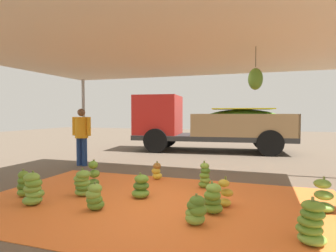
{
  "coord_description": "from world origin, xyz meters",
  "views": [
    {
      "loc": [
        1.8,
        -4.67,
        1.62
      ],
      "look_at": [
        -0.55,
        2.38,
        1.29
      ],
      "focal_mm": 30.19,
      "sensor_mm": 36.0,
      "label": 1
    }
  ],
  "objects": [
    {
      "name": "banana_bunch_0",
      "position": [
        1.21,
        0.23,
        0.22
      ],
      "size": [
        0.33,
        0.32,
        0.52
      ],
      "color": "gold",
      "rests_on": "tarp_orange"
    },
    {
      "name": "banana_bunch_10",
      "position": [
        -2.57,
        -0.42,
        0.24
      ],
      "size": [
        0.33,
        0.33,
        0.53
      ],
      "color": "#60932D",
      "rests_on": "tarp_orange"
    },
    {
      "name": "cargo_truck_main",
      "position": [
        -0.47,
        7.34,
        1.21
      ],
      "size": [
        6.76,
        2.92,
        2.4
      ],
      "color": "#2D2D2D",
      "rests_on": "ground"
    },
    {
      "name": "banana_bunch_4",
      "position": [
        2.77,
        0.46,
        0.25
      ],
      "size": [
        0.42,
        0.43,
        0.58
      ],
      "color": "#6B9E38",
      "rests_on": "tarp_orange"
    },
    {
      "name": "banana_bunch_9",
      "position": [
        -0.38,
        0.23,
        0.21
      ],
      "size": [
        0.48,
        0.48,
        0.47
      ],
      "color": "#60932D",
      "rests_on": "tarp_orange"
    },
    {
      "name": "banana_bunch_12",
      "position": [
        0.64,
        1.32,
        0.26
      ],
      "size": [
        0.34,
        0.33,
        0.59
      ],
      "color": "#60932D",
      "rests_on": "tarp_orange"
    },
    {
      "name": "worker_0",
      "position": [
        -3.48,
        2.73,
        1.03
      ],
      "size": [
        0.65,
        0.4,
        1.77
      ],
      "color": "navy",
      "rests_on": "ground"
    },
    {
      "name": "banana_bunch_11",
      "position": [
        0.91,
        -0.71,
        0.21
      ],
      "size": [
        0.41,
        0.43,
        0.45
      ],
      "color": "#75A83D",
      "rests_on": "tarp_orange"
    },
    {
      "name": "banana_bunch_3",
      "position": [
        -2.01,
        -0.76,
        0.27
      ],
      "size": [
        0.45,
        0.45,
        0.6
      ],
      "color": "#6B9E38",
      "rests_on": "tarp_orange"
    },
    {
      "name": "tent_canopy",
      "position": [
        0.01,
        -0.09,
        2.71
      ],
      "size": [
        8.0,
        7.0,
        2.79
      ],
      "color": "#9EA0A5",
      "rests_on": "ground"
    },
    {
      "name": "ground_plane",
      "position": [
        0.0,
        3.0,
        0.0
      ],
      "size": [
        40.0,
        40.0,
        0.0
      ],
      "primitive_type": "plane",
      "color": "brown"
    },
    {
      "name": "tarp_orange",
      "position": [
        0.0,
        0.0,
        0.01
      ],
      "size": [
        6.52,
        4.02,
        0.01
      ],
      "primitive_type": "cube",
      "color": "orange",
      "rests_on": "ground"
    },
    {
      "name": "banana_bunch_2",
      "position": [
        -0.62,
        1.73,
        0.2
      ],
      "size": [
        0.3,
        0.29,
        0.44
      ],
      "color": "gold",
      "rests_on": "tarp_orange"
    },
    {
      "name": "banana_bunch_5",
      "position": [
        -1.5,
        -0.02,
        0.25
      ],
      "size": [
        0.48,
        0.48,
        0.55
      ],
      "color": "#75A83D",
      "rests_on": "tarp_orange"
    },
    {
      "name": "banana_bunch_1",
      "position": [
        -0.82,
        -0.66,
        0.22
      ],
      "size": [
        0.4,
        0.41,
        0.47
      ],
      "color": "#518428",
      "rests_on": "tarp_orange"
    },
    {
      "name": "banana_bunch_6",
      "position": [
        1.07,
        -0.18,
        0.23
      ],
      "size": [
        0.36,
        0.39,
        0.52
      ],
      "color": "#60932D",
      "rests_on": "tarp_orange"
    },
    {
      "name": "banana_bunch_8",
      "position": [
        -1.68,
        0.63,
        0.27
      ],
      "size": [
        0.35,
        0.37,
        0.6
      ],
      "color": "#477523",
      "rests_on": "tarp_orange"
    },
    {
      "name": "banana_bunch_7",
      "position": [
        2.4,
        -0.85,
        0.26
      ],
      "size": [
        0.45,
        0.46,
        0.58
      ],
      "color": "#75A83D",
      "rests_on": "tarp_orange"
    }
  ]
}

